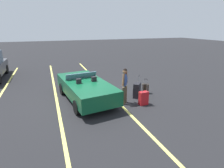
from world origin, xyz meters
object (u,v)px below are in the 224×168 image
at_px(suitcase_large_black, 137,90).
at_px(suitcase_medium_bright, 143,98).
at_px(suitcase_small_carryon, 145,89).
at_px(traveler_person, 125,84).
at_px(convertible_car, 84,87).

bearing_deg(suitcase_large_black, suitcase_medium_bright, 122.84).
height_order(suitcase_small_carryon, traveler_person, traveler_person).
bearing_deg(suitcase_large_black, suitcase_small_carryon, -111.23).
bearing_deg(suitcase_medium_bright, traveler_person, 57.56).
distance_m(suitcase_large_black, traveler_person, 1.14).
xyz_separation_m(suitcase_medium_bright, traveler_person, (0.43, 0.75, 0.62)).
distance_m(suitcase_large_black, suitcase_medium_bright, 0.90).
relative_size(convertible_car, suitcase_medium_bright, 4.34).
bearing_deg(traveler_person, convertible_car, 6.51).
distance_m(convertible_car, suitcase_large_black, 2.62).
distance_m(suitcase_small_carryon, traveler_person, 1.90).
xyz_separation_m(suitcase_large_black, traveler_person, (-0.47, 0.88, 0.56)).
bearing_deg(suitcase_medium_bright, convertible_car, 51.98).
xyz_separation_m(suitcase_medium_bright, suitcase_small_carryon, (1.26, -0.82, -0.06)).
relative_size(convertible_car, suitcase_small_carryon, 5.53).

